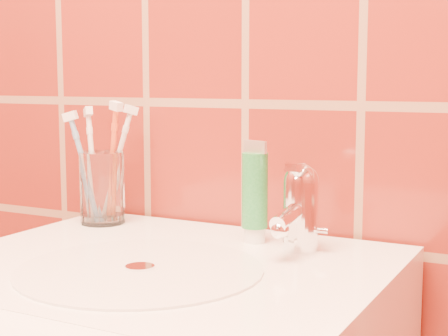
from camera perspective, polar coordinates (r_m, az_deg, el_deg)
The scene contains 7 objects.
glass_tumbler at distance 1.11m, azimuth -10.10°, elevation -1.62°, with size 0.07×0.07×0.12m, color white.
toothpaste_tube at distance 0.97m, azimuth 2.58°, elevation -2.26°, with size 0.04×0.04×0.14m.
faucet at distance 0.92m, azimuth 6.32°, elevation -3.00°, with size 0.05×0.11×0.12m.
toothbrush_0 at distance 1.10m, azimuth -9.30°, elevation 0.37°, with size 0.05×0.03×0.20m, color #DC5426, non-canonical shape.
toothbrush_1 at distance 1.11m, azimuth -11.44°, elevation -0.06°, with size 0.07×0.04×0.19m, color #719DCA, non-canonical shape.
toothbrush_2 at distance 1.13m, azimuth -10.88°, elevation 0.23°, with size 0.06×0.06×0.19m, color white, non-canonical shape.
toothbrush_3 at distance 1.12m, azimuth -8.95°, elevation 0.32°, with size 0.06×0.06×0.19m, color silver, non-canonical shape.
Camera 1 is at (0.46, 0.24, 1.08)m, focal length 55.00 mm.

